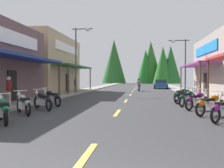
# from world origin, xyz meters

# --- Properties ---
(ground) EXTENTS (10.22, 91.24, 0.10)m
(ground) POSITION_xyz_m (0.00, 30.62, -0.05)
(ground) COLOR #38383A
(sidewalk_left) EXTENTS (2.18, 91.24, 0.12)m
(sidewalk_left) POSITION_xyz_m (-6.20, 30.62, 0.06)
(sidewalk_left) COLOR gray
(sidewalk_left) RESTS_ON ground
(sidewalk_right) EXTENTS (2.18, 91.24, 0.12)m
(sidewalk_right) POSITION_xyz_m (6.20, 30.62, 0.06)
(sidewalk_right) COLOR #9E9991
(sidewalk_right) RESTS_ON ground
(centerline_dashes) EXTENTS (0.16, 68.26, 0.01)m
(centerline_dashes) POSITION_xyz_m (0.00, 36.21, 0.01)
(centerline_dashes) COLOR #E0C64C
(centerline_dashes) RESTS_ON ground
(storefront_left_far) EXTENTS (10.41, 11.76, 6.30)m
(storefront_left_far) POSITION_xyz_m (-11.56, 25.33, 3.15)
(storefront_left_far) COLOR tan
(storefront_left_far) RESTS_ON ground
(streetlamp_left) EXTENTS (2.12, 0.30, 6.61)m
(streetlamp_left) POSITION_xyz_m (-5.20, 22.44, 4.27)
(streetlamp_left) COLOR #474C51
(streetlamp_left) RESTS_ON ground
(streetlamp_right) EXTENTS (2.12, 0.30, 5.57)m
(streetlamp_right) POSITION_xyz_m (5.16, 24.28, 3.68)
(streetlamp_right) COLOR #474C51
(streetlamp_right) RESTS_ON ground
(motorcycle_parked_right_1) EXTENTS (1.68, 1.48, 1.04)m
(motorcycle_parked_right_1) POSITION_xyz_m (4.07, 8.55, 0.49)
(motorcycle_parked_right_1) COLOR black
(motorcycle_parked_right_1) RESTS_ON ground
(motorcycle_parked_right_2) EXTENTS (1.54, 1.62, 1.04)m
(motorcycle_parked_right_2) POSITION_xyz_m (3.91, 10.54, 0.49)
(motorcycle_parked_right_2) COLOR black
(motorcycle_parked_right_2) RESTS_ON ground
(motorcycle_parked_right_3) EXTENTS (1.35, 1.78, 1.04)m
(motorcycle_parked_right_3) POSITION_xyz_m (3.74, 12.22, 0.49)
(motorcycle_parked_right_3) COLOR black
(motorcycle_parked_right_3) RESTS_ON ground
(motorcycle_parked_right_4) EXTENTS (1.63, 1.54, 1.04)m
(motorcycle_parked_right_4) POSITION_xyz_m (3.81, 13.77, 0.49)
(motorcycle_parked_right_4) COLOR black
(motorcycle_parked_right_4) RESTS_ON ground
(motorcycle_parked_right_5) EXTENTS (1.43, 1.72, 1.04)m
(motorcycle_parked_right_5) POSITION_xyz_m (3.92, 15.62, 0.49)
(motorcycle_parked_right_5) COLOR black
(motorcycle_parked_right_5) RESTS_ON ground
(motorcycle_parked_left_1) EXTENTS (1.33, 1.80, 1.04)m
(motorcycle_parked_left_1) POSITION_xyz_m (-3.77, 5.71, 0.49)
(motorcycle_parked_left_1) COLOR black
(motorcycle_parked_left_1) RESTS_ON ground
(motorcycle_parked_left_2) EXTENTS (1.45, 1.70, 1.04)m
(motorcycle_parked_left_2) POSITION_xyz_m (-4.06, 7.87, 0.49)
(motorcycle_parked_left_2) COLOR black
(motorcycle_parked_left_2) RESTS_ON ground
(motorcycle_parked_left_3) EXTENTS (1.58, 1.59, 1.04)m
(motorcycle_parked_left_3) POSITION_xyz_m (-3.85, 9.56, 0.49)
(motorcycle_parked_left_3) COLOR black
(motorcycle_parked_left_3) RESTS_ON ground
(motorcycle_parked_left_4) EXTENTS (1.68, 1.48, 1.04)m
(motorcycle_parked_left_4) POSITION_xyz_m (-4.06, 11.37, 0.49)
(motorcycle_parked_left_4) COLOR black
(motorcycle_parked_left_4) RESTS_ON ground
(rider_cruising_lead) EXTENTS (0.61, 2.14, 1.57)m
(rider_cruising_lead) POSITION_xyz_m (0.70, 28.71, 0.66)
(rider_cruising_lead) COLOR black
(rider_cruising_lead) RESTS_ON ground
(pedestrian_by_shop) EXTENTS (0.47, 0.42, 1.70)m
(pedestrian_by_shop) POSITION_xyz_m (-6.22, 10.61, 0.98)
(pedestrian_by_shop) COLOR #B2A599
(pedestrian_by_shop) RESTS_ON ground
(pedestrian_browsing) EXTENTS (0.56, 0.31, 1.69)m
(pedestrian_browsing) POSITION_xyz_m (5.84, 19.93, 0.98)
(pedestrian_browsing) COLOR #B2A599
(pedestrian_browsing) RESTS_ON ground
(pedestrian_waiting) EXTENTS (0.32, 0.56, 1.64)m
(pedestrian_waiting) POSITION_xyz_m (-6.16, 24.62, 0.95)
(pedestrian_waiting) COLOR #726659
(pedestrian_waiting) RESTS_ON ground
(parked_car_curbside) EXTENTS (2.21, 4.37, 1.40)m
(parked_car_curbside) POSITION_xyz_m (3.91, 36.78, 0.69)
(parked_car_curbside) COLOR #1E4C8C
(parked_car_curbside) RESTS_ON ground
(treeline_backdrop) EXTENTS (23.95, 11.24, 13.58)m
(treeline_backdrop) POSITION_xyz_m (2.23, 76.65, 5.88)
(treeline_backdrop) COLOR #225723
(treeline_backdrop) RESTS_ON ground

